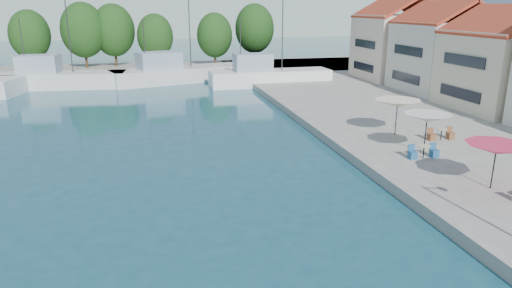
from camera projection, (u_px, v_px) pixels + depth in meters
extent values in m
cube|color=gray|center=(507.00, 121.00, 36.24)|extent=(32.00, 92.00, 0.60)
cube|color=gray|center=(131.00, 71.00, 64.23)|extent=(90.00, 16.00, 0.60)
cube|color=#94A296|center=(66.00, 10.00, 143.96)|extent=(180.00, 40.00, 16.00)
cube|color=#94A296|center=(265.00, 15.00, 178.39)|extent=(140.00, 40.00, 12.00)
cube|color=beige|center=(507.00, 71.00, 38.45)|extent=(8.60, 8.50, 6.50)
cube|color=silver|center=(443.00, 57.00, 46.77)|extent=(8.00, 8.50, 7.00)
pyramid|color=#B04C27|center=(449.00, 3.00, 45.24)|extent=(8.40, 8.80, 1.80)
cube|color=#F6E0C5|center=(398.00, 47.00, 55.09)|extent=(8.60, 8.50, 7.50)
cube|color=silver|center=(61.00, 82.00, 52.56)|extent=(14.83, 5.18, 2.20)
cube|color=#93A4B5|center=(39.00, 64.00, 51.68)|extent=(4.62, 3.32, 2.00)
cylinder|color=#2D2D2D|center=(69.00, 37.00, 51.27)|extent=(0.12, 0.12, 8.00)
cylinder|color=#2D2D2D|center=(23.00, 46.00, 50.92)|extent=(0.10, 0.10, 6.00)
cube|color=silver|center=(179.00, 76.00, 56.90)|extent=(17.10, 9.09, 2.20)
cube|color=#93A4B5|center=(159.00, 60.00, 55.08)|extent=(5.74, 4.65, 2.00)
cylinder|color=#2D2D2D|center=(190.00, 34.00, 56.24)|extent=(0.12, 0.12, 8.00)
cylinder|color=#2D2D2D|center=(144.00, 44.00, 53.70)|extent=(0.10, 0.10, 6.00)
cube|color=white|center=(270.00, 80.00, 54.34)|extent=(14.38, 3.91, 2.20)
cube|color=#93A4B5|center=(253.00, 62.00, 53.25)|extent=(4.34, 2.92, 2.00)
cylinder|color=#2D2D2D|center=(282.00, 36.00, 53.20)|extent=(0.12, 0.12, 8.00)
cylinder|color=#2D2D2D|center=(240.00, 45.00, 52.34)|extent=(0.10, 0.10, 6.00)
cylinder|color=#3F2B19|center=(33.00, 56.00, 64.20)|extent=(0.36, 0.36, 3.61)
ellipsoid|color=#133D13|center=(30.00, 35.00, 63.36)|extent=(5.48, 5.48, 6.85)
cylinder|color=#3F2B19|center=(86.00, 53.00, 65.02)|extent=(0.36, 0.36, 4.06)
ellipsoid|color=#133D13|center=(83.00, 30.00, 64.08)|extent=(6.17, 6.17, 7.71)
cylinder|color=#3F2B19|center=(115.00, 52.00, 66.94)|extent=(0.36, 0.36, 3.96)
ellipsoid|color=#133D13|center=(114.00, 30.00, 66.02)|extent=(6.02, 6.02, 7.53)
cylinder|color=#3F2B19|center=(156.00, 55.00, 66.22)|extent=(0.36, 0.36, 3.36)
ellipsoid|color=#133D13|center=(155.00, 36.00, 65.45)|extent=(5.10, 5.10, 6.38)
cylinder|color=#3F2B19|center=(215.00, 54.00, 67.45)|extent=(0.36, 0.36, 3.41)
ellipsoid|color=#133D13|center=(215.00, 35.00, 66.66)|extent=(5.18, 5.18, 6.48)
cylinder|color=#3F2B19|center=(255.00, 49.00, 71.91)|extent=(0.36, 0.36, 3.98)
ellipsoid|color=#133D13|center=(255.00, 28.00, 70.99)|extent=(6.05, 6.05, 7.57)
cylinder|color=black|center=(494.00, 166.00, 21.71)|extent=(0.06, 0.06, 2.24)
cone|color=#E02F55|center=(496.00, 149.00, 21.46)|extent=(2.94, 2.94, 0.50)
cylinder|color=black|center=(426.00, 134.00, 26.85)|extent=(0.06, 0.06, 2.45)
cone|color=silver|center=(427.00, 118.00, 26.57)|extent=(2.80, 2.80, 0.50)
cylinder|color=black|center=(396.00, 117.00, 30.96)|extent=(0.06, 0.06, 2.43)
cone|color=#FBEDC3|center=(398.00, 103.00, 30.68)|extent=(3.13, 3.13, 0.50)
cylinder|color=black|center=(424.00, 152.00, 26.31)|extent=(0.06, 0.06, 0.74)
cylinder|color=beige|center=(424.00, 146.00, 26.20)|extent=(0.70, 0.70, 0.04)
cube|color=#225988|center=(434.00, 153.00, 26.50)|extent=(0.42, 0.42, 0.46)
cube|color=#225988|center=(412.00, 155.00, 26.20)|extent=(0.42, 0.42, 0.46)
cylinder|color=black|center=(441.00, 134.00, 29.94)|extent=(0.06, 0.06, 0.74)
cylinder|color=beige|center=(442.00, 129.00, 29.84)|extent=(0.70, 0.70, 0.04)
cube|color=brown|center=(450.00, 136.00, 30.13)|extent=(0.42, 0.42, 0.46)
cube|color=brown|center=(431.00, 137.00, 29.83)|extent=(0.42, 0.42, 0.46)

